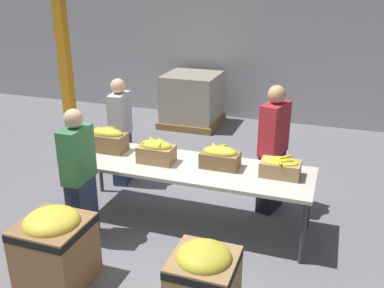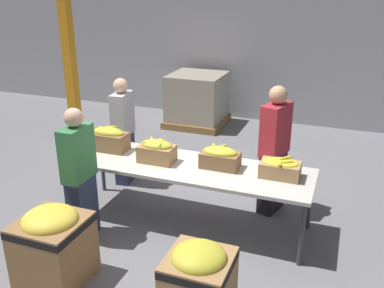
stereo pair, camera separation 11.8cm
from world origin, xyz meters
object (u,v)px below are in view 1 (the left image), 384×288
(sorting_table, at_px, (186,169))
(donation_bin_1, at_px, (204,282))
(banana_box_0, at_px, (107,139))
(banana_box_1, at_px, (156,151))
(pallet_stack_0, at_px, (192,100))
(banana_box_3, at_px, (280,167))
(volunteer_0, at_px, (121,133))
(support_pillar, at_px, (62,33))
(volunteer_2, at_px, (273,150))
(volunteer_1, at_px, (79,177))
(donation_bin_0, at_px, (55,246))
(banana_box_2, at_px, (220,157))

(sorting_table, distance_m, donation_bin_1, 1.64)
(banana_box_0, xyz_separation_m, banana_box_1, (0.72, -0.13, -0.01))
(donation_bin_1, relative_size, pallet_stack_0, 0.65)
(banana_box_3, height_order, volunteer_0, volunteer_0)
(sorting_table, xyz_separation_m, donation_bin_1, (0.68, -1.46, -0.32))
(sorting_table, height_order, support_pillar, support_pillar)
(volunteer_0, relative_size, volunteer_2, 0.94)
(banana_box_0, distance_m, donation_bin_1, 2.42)
(banana_box_1, relative_size, banana_box_3, 0.97)
(volunteer_0, distance_m, volunteer_1, 1.47)
(donation_bin_1, xyz_separation_m, support_pillar, (-3.29, 2.98, 1.61))
(volunteer_0, xyz_separation_m, donation_bin_0, (0.45, -2.21, -0.34))
(banana_box_3, relative_size, donation_bin_1, 0.58)
(banana_box_0, distance_m, volunteer_1, 0.82)
(banana_box_2, bearing_deg, banana_box_3, -0.86)
(banana_box_1, xyz_separation_m, banana_box_3, (1.43, 0.10, -0.03))
(banana_box_1, distance_m, volunteer_2, 1.44)
(volunteer_2, bearing_deg, banana_box_2, -25.19)
(banana_box_0, height_order, donation_bin_0, banana_box_0)
(pallet_stack_0, bearing_deg, volunteer_0, -91.39)
(sorting_table, distance_m, banana_box_2, 0.42)
(pallet_stack_0, bearing_deg, support_pillar, -124.46)
(donation_bin_1, bearing_deg, banana_box_1, 126.10)
(banana_box_1, height_order, banana_box_3, banana_box_1)
(banana_box_0, bearing_deg, banana_box_2, -0.86)
(sorting_table, bearing_deg, banana_box_0, 174.54)
(sorting_table, distance_m, volunteer_2, 1.12)
(volunteer_0, height_order, pallet_stack_0, volunteer_0)
(sorting_table, relative_size, volunteer_1, 1.90)
(pallet_stack_0, bearing_deg, banana_box_3, -57.45)
(banana_box_1, distance_m, donation_bin_0, 1.57)
(banana_box_1, relative_size, pallet_stack_0, 0.37)
(banana_box_3, distance_m, donation_bin_0, 2.46)
(banana_box_2, relative_size, donation_bin_1, 0.59)
(donation_bin_0, xyz_separation_m, pallet_stack_0, (-0.39, 5.06, 0.09))
(volunteer_2, bearing_deg, pallet_stack_0, -128.48)
(volunteer_0, relative_size, donation_bin_0, 1.94)
(volunteer_1, xyz_separation_m, volunteer_2, (1.88, 1.36, 0.05))
(donation_bin_1, bearing_deg, banana_box_0, 138.54)
(volunteer_0, relative_size, support_pillar, 0.38)
(banana_box_2, height_order, donation_bin_1, banana_box_2)
(sorting_table, height_order, banana_box_0, banana_box_0)
(volunteer_2, bearing_deg, banana_box_0, -58.02)
(sorting_table, distance_m, banana_box_0, 1.11)
(banana_box_3, bearing_deg, volunteer_0, 163.72)
(donation_bin_1, bearing_deg, banana_box_2, 101.03)
(sorting_table, bearing_deg, banana_box_1, -176.19)
(banana_box_0, bearing_deg, donation_bin_1, -41.46)
(sorting_table, relative_size, banana_box_0, 6.19)
(volunteer_2, xyz_separation_m, support_pillar, (-3.50, 0.85, 1.19))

